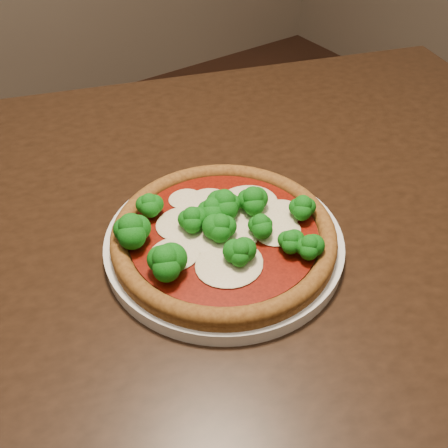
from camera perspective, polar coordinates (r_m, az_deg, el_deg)
dining_table at (r=0.74m, az=-1.75°, el=-5.04°), size 1.44×1.22×0.75m
plate at (r=0.63m, az=0.00°, el=-2.10°), size 0.30×0.30×0.02m
pizza at (r=0.61m, az=-0.22°, el=-0.91°), size 0.28×0.28×0.06m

